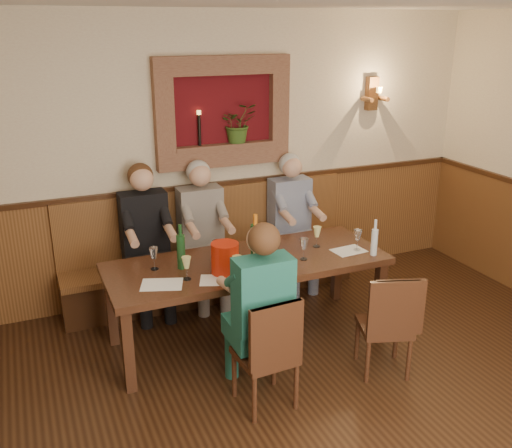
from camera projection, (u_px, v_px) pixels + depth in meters
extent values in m
cube|color=beige|center=(203.00, 158.00, 5.65)|extent=(6.00, 0.04, 2.80)
cube|color=brown|center=(206.00, 239.00, 5.91)|extent=(6.00, 0.04, 1.10)
cube|color=#381E0F|center=(205.00, 185.00, 5.72)|extent=(6.02, 0.06, 0.05)
cube|color=#520B11|center=(222.00, 111.00, 5.56)|extent=(1.00, 0.02, 0.70)
cube|color=brown|center=(223.00, 65.00, 5.37)|extent=(1.36, 0.12, 0.18)
cube|color=brown|center=(224.00, 157.00, 5.66)|extent=(1.36, 0.12, 0.18)
cube|color=brown|center=(164.00, 116.00, 5.30)|extent=(0.18, 0.12, 0.70)
cube|color=brown|center=(279.00, 109.00, 5.74)|extent=(0.18, 0.12, 0.70)
cube|color=brown|center=(224.00, 146.00, 5.63)|extent=(1.00, 0.14, 0.04)
imported|color=#35551D|center=(238.00, 123.00, 5.61)|extent=(0.35, 0.30, 0.39)
cylinder|color=black|center=(199.00, 130.00, 5.48)|extent=(0.03, 0.03, 0.30)
cylinder|color=#FFBF59|center=(199.00, 113.00, 5.42)|extent=(0.04, 0.04, 0.04)
cube|color=brown|center=(372.00, 94.00, 6.12)|extent=(0.12, 0.08, 0.35)
cylinder|color=brown|center=(367.00, 99.00, 6.04)|extent=(0.05, 0.18, 0.05)
cylinder|color=brown|center=(383.00, 99.00, 6.11)|extent=(0.05, 0.18, 0.05)
cylinder|color=#FFBF59|center=(379.00, 90.00, 5.99)|extent=(0.06, 0.06, 0.06)
cube|color=black|center=(248.00, 264.00, 4.87)|extent=(2.40, 0.90, 0.06)
cube|color=black|center=(128.00, 351.00, 4.26)|extent=(0.08, 0.08, 0.69)
cube|color=black|center=(379.00, 298.00, 5.09)|extent=(0.08, 0.08, 0.69)
cube|color=black|center=(111.00, 308.00, 4.91)|extent=(0.08, 0.08, 0.69)
cube|color=black|center=(337.00, 267.00, 5.73)|extent=(0.08, 0.08, 0.69)
cube|color=#381E0F|center=(214.00, 278.00, 5.84)|extent=(3.00, 0.40, 0.40)
cube|color=brown|center=(214.00, 258.00, 5.76)|extent=(3.00, 0.45, 0.06)
cube|color=brown|center=(207.00, 219.00, 5.81)|extent=(3.00, 0.06, 0.66)
cube|color=black|center=(265.00, 380.00, 4.18)|extent=(0.40, 0.40, 0.38)
cube|color=black|center=(265.00, 355.00, 4.11)|extent=(0.42, 0.42, 0.05)
cube|color=black|center=(277.00, 336.00, 3.87)|extent=(0.40, 0.06, 0.47)
cube|color=black|center=(382.00, 349.00, 4.59)|extent=(0.46, 0.46, 0.36)
cube|color=black|center=(384.00, 327.00, 4.52)|extent=(0.48, 0.48, 0.05)
cube|color=black|center=(393.00, 309.00, 4.27)|extent=(0.37, 0.16, 0.46)
cube|color=black|center=(152.00, 293.00, 5.44)|extent=(0.43, 0.45, 0.45)
cube|color=black|center=(144.00, 221.00, 5.37)|extent=(0.43, 0.23, 0.57)
sphere|color=#D8A384|center=(142.00, 179.00, 5.20)|extent=(0.22, 0.22, 0.22)
sphere|color=#4C2D19|center=(140.00, 176.00, 5.23)|extent=(0.24, 0.24, 0.24)
cube|color=#5D5855|center=(208.00, 283.00, 5.65)|extent=(0.42, 0.44, 0.45)
cube|color=#5D5855|center=(200.00, 215.00, 5.58)|extent=(0.42, 0.22, 0.56)
sphere|color=#D8A384|center=(200.00, 175.00, 5.41)|extent=(0.21, 0.21, 0.21)
sphere|color=#B2B2B2|center=(198.00, 172.00, 5.45)|extent=(0.23, 0.23, 0.23)
cube|color=navy|center=(295.00, 268.00, 6.01)|extent=(0.42, 0.44, 0.45)
cube|color=navy|center=(289.00, 204.00, 5.94)|extent=(0.42, 0.22, 0.55)
sphere|color=#D8A384|center=(292.00, 167.00, 5.77)|extent=(0.21, 0.21, 0.21)
sphere|color=#B2B2B2|center=(290.00, 164.00, 5.81)|extent=(0.23, 0.23, 0.23)
cube|color=#1B5E5F|center=(254.00, 362.00, 4.34)|extent=(0.41, 0.43, 0.45)
cube|color=#1B5E5F|center=(263.00, 294.00, 3.98)|extent=(0.41, 0.22, 0.54)
sphere|color=#D8A384|center=(261.00, 239.00, 3.88)|extent=(0.21, 0.21, 0.21)
sphere|color=#4C2D19|center=(264.00, 239.00, 3.83)|extent=(0.22, 0.22, 0.22)
cylinder|color=red|center=(225.00, 258.00, 4.58)|extent=(0.25, 0.25, 0.26)
cylinder|color=#19471E|center=(255.00, 245.00, 4.73)|extent=(0.10, 0.10, 0.35)
cylinder|color=orange|center=(255.00, 220.00, 4.66)|extent=(0.04, 0.04, 0.09)
cylinder|color=#19471E|center=(181.00, 252.00, 4.66)|extent=(0.08, 0.08, 0.29)
cylinder|color=#19471E|center=(180.00, 230.00, 4.60)|extent=(0.03, 0.03, 0.09)
cylinder|color=silver|center=(374.00, 242.00, 4.94)|extent=(0.07, 0.07, 0.24)
cylinder|color=silver|center=(376.00, 225.00, 4.89)|extent=(0.03, 0.03, 0.09)
cube|color=white|center=(162.00, 284.00, 4.41)|extent=(0.37, 0.32, 0.00)
cube|color=white|center=(254.00, 263.00, 4.80)|extent=(0.27, 0.22, 0.00)
cube|color=white|center=(349.00, 251.00, 5.07)|extent=(0.30, 0.23, 0.00)
cube|color=white|center=(219.00, 280.00, 4.49)|extent=(0.35, 0.31, 0.00)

